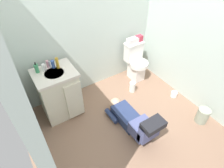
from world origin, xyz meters
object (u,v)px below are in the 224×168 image
(toilet, at_px, (136,62))
(person_plumber, at_px, (134,121))
(tissue_box, at_px, (133,41))
(soap_dispenser, at_px, (37,68))
(bottle_amber, at_px, (57,63))
(faucet, at_px, (50,64))
(trash_can, at_px, (203,115))
(toiletry_bag, at_px, (139,38))
(bottle_pink, at_px, (48,64))
(paper_towel_roll, at_px, (132,87))
(bottle_white, at_px, (44,67))
(bottle_blue, at_px, (53,64))
(toilet_paper_roll, at_px, (174,94))
(vanity_cabinet, at_px, (59,93))

(toilet, height_order, person_plumber, toilet)
(person_plumber, relative_size, tissue_box, 4.84)
(soap_dispenser, bearing_deg, bottle_amber, -11.33)
(toilet, distance_m, faucet, 1.66)
(tissue_box, distance_m, trash_can, 1.73)
(toiletry_bag, xyz_separation_m, soap_dispenser, (-1.88, -0.04, 0.08))
(toiletry_bag, relative_size, bottle_amber, 0.73)
(person_plumber, height_order, bottle_pink, bottle_pink)
(toilet, xyz_separation_m, soap_dispenser, (-1.78, 0.05, 0.52))
(person_plumber, distance_m, toiletry_bag, 1.55)
(tissue_box, xyz_separation_m, paper_towel_roll, (-0.26, -0.41, -0.69))
(bottle_white, relative_size, paper_towel_roll, 0.52)
(person_plumber, distance_m, paper_towel_roll, 0.85)
(trash_can, bearing_deg, bottle_blue, 138.89)
(bottle_pink, bearing_deg, person_plumber, -53.43)
(bottle_white, distance_m, toilet_paper_roll, 2.29)
(vanity_cabinet, distance_m, toiletry_bag, 1.74)
(faucet, distance_m, bottle_white, 0.10)
(vanity_cabinet, height_order, toiletry_bag, toiletry_bag)
(toiletry_bag, bearing_deg, trash_can, -86.61)
(toilet, height_order, bottle_amber, bottle_amber)
(soap_dispenser, xyz_separation_m, bottle_white, (0.09, -0.01, -0.01))
(bottle_white, bearing_deg, paper_towel_roll, -14.51)
(tissue_box, xyz_separation_m, bottle_white, (-1.64, -0.05, 0.07))
(trash_can, bearing_deg, paper_towel_roll, 113.18)
(faucet, xyz_separation_m, person_plumber, (0.79, -1.07, -0.69))
(faucet, bearing_deg, toilet_paper_roll, -26.49)
(tissue_box, distance_m, toilet_paper_roll, 1.24)
(bottle_amber, bearing_deg, tissue_box, 3.84)
(person_plumber, bearing_deg, toilet_paper_roll, 8.32)
(toiletry_bag, relative_size, bottle_blue, 1.06)
(trash_can, bearing_deg, person_plumber, 154.32)
(soap_dispenser, relative_size, trash_can, 0.63)
(faucet, distance_m, tissue_box, 1.54)
(faucet, bearing_deg, toilet, -2.55)
(toilet, bearing_deg, tissue_box, 116.43)
(vanity_cabinet, distance_m, faucet, 0.47)
(faucet, height_order, soap_dispenser, soap_dispenser)
(toiletry_bag, xyz_separation_m, trash_can, (0.09, -1.57, -0.67))
(soap_dispenser, distance_m, paper_towel_roll, 1.71)
(bottle_pink, relative_size, trash_can, 0.43)
(toilet, distance_m, bottle_white, 1.76)
(tissue_box, bearing_deg, soap_dispenser, -178.68)
(bottle_white, relative_size, trash_can, 0.41)
(bottle_white, bearing_deg, bottle_pink, 34.08)
(tissue_box, bearing_deg, toiletry_bag, 0.00)
(toilet_paper_roll, bearing_deg, trash_can, -95.40)
(tissue_box, height_order, bottle_pink, bottle_pink)
(toilet, xyz_separation_m, bottle_amber, (-1.49, -0.01, 0.54))
(bottle_amber, bearing_deg, bottle_blue, 140.81)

